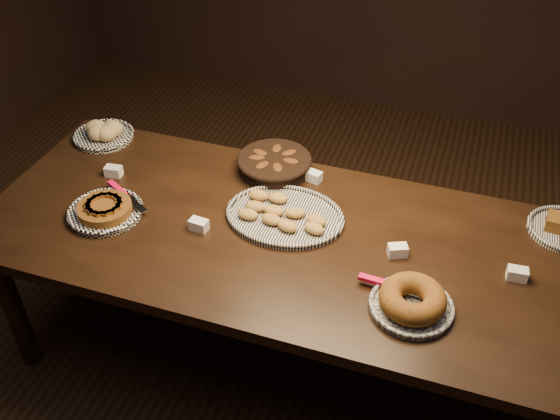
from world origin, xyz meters
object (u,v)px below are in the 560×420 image
(madeleine_platter, at_px, (283,215))
(bundt_cake_plate, at_px, (412,301))
(apple_tart_plate, at_px, (105,210))
(buffet_table, at_px, (283,248))

(madeleine_platter, relative_size, bundt_cake_plate, 1.36)
(apple_tart_plate, bearing_deg, bundt_cake_plate, -29.74)
(bundt_cake_plate, bearing_deg, buffet_table, -179.21)
(madeleine_platter, distance_m, bundt_cake_plate, 0.64)
(buffet_table, distance_m, bundt_cake_plate, 0.59)
(buffet_table, xyz_separation_m, madeleine_platter, (-0.03, 0.09, 0.09))
(buffet_table, bearing_deg, apple_tart_plate, -170.68)
(apple_tart_plate, distance_m, bundt_cake_plate, 1.24)
(apple_tart_plate, distance_m, madeleine_platter, 0.71)
(madeleine_platter, xyz_separation_m, bundt_cake_plate, (0.56, -0.32, 0.02))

